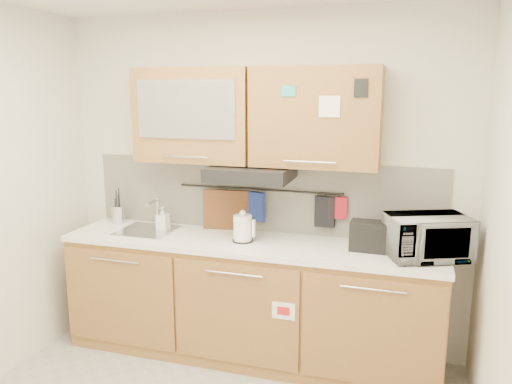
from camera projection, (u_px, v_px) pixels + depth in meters
The scene contains 17 objects.
wall_back at pixel (260, 183), 3.91m from camera, with size 3.20×3.20×0.00m, color silver.
base_cabinet at pixel (249, 305), 3.80m from camera, with size 2.80×0.64×0.88m.
countertop at pixel (248, 243), 3.70m from camera, with size 2.82×0.62×0.04m, color white.
backsplash at pixel (260, 196), 3.92m from camera, with size 2.80×0.02×0.56m, color silver.
upper_cabinets at pixel (253, 116), 3.64m from camera, with size 1.82×0.37×0.70m.
range_hood at pixel (251, 173), 3.65m from camera, with size 0.60×0.46×0.10m, color black.
sink at pixel (147, 230), 3.95m from camera, with size 0.42×0.40×0.26m.
utensil_rail at pixel (259, 189), 3.87m from camera, with size 0.02×0.02×1.30m, color black.
utensil_crock at pixel (119, 214), 4.18m from camera, with size 0.14×0.14×0.29m.
kettle at pixel (243, 229), 3.66m from camera, with size 0.17×0.15×0.24m.
toaster at pixel (370, 236), 3.46m from camera, with size 0.28×0.17×0.21m.
microwave at pixel (427, 237), 3.30m from camera, with size 0.52×0.35×0.29m, color #999999.
soap_bottle at pixel (163, 219), 3.96m from camera, with size 0.09×0.09×0.19m, color #999999.
cutting_board at pixel (226, 218), 3.98m from camera, with size 0.37×0.03×0.46m, color brown.
oven_mitt at pixel (257, 207), 3.89m from camera, with size 0.14×0.03×0.23m, color navy.
dark_pouch at pixel (325, 212), 3.73m from camera, with size 0.15×0.04×0.23m, color black.
pot_holder at pixel (338, 208), 3.70m from camera, with size 0.13×0.02×0.16m, color #B01727.
Camera 1 is at (1.09, -2.19, 2.02)m, focal length 35.00 mm.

